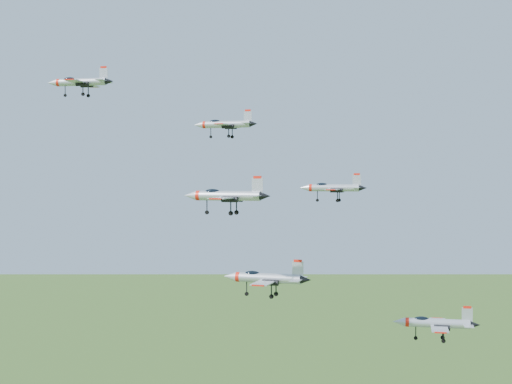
# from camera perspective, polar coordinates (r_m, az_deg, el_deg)

# --- Properties ---
(jet_lead) EXTENTS (12.53, 10.35, 3.35)m
(jet_lead) POSITION_cam_1_polar(r_m,az_deg,el_deg) (131.42, -13.95, 8.54)
(jet_lead) COLOR #B0B4BE
(jet_left_high) EXTENTS (10.66, 8.89, 2.85)m
(jet_left_high) POSITION_cam_1_polar(r_m,az_deg,el_deg) (114.27, -2.54, 5.44)
(jet_left_high) COLOR #B0B4BE
(jet_right_high) EXTENTS (11.98, 10.06, 3.21)m
(jet_right_high) POSITION_cam_1_polar(r_m,az_deg,el_deg) (92.41, -2.46, -0.28)
(jet_right_high) COLOR #B0B4BE
(jet_left_low) EXTENTS (10.77, 8.98, 2.88)m
(jet_left_low) POSITION_cam_1_polar(r_m,az_deg,el_deg) (113.09, 6.10, 0.35)
(jet_left_low) COLOR #B0B4BE
(jet_right_low) EXTENTS (12.88, 10.80, 3.45)m
(jet_right_low) POSITION_cam_1_polar(r_m,az_deg,el_deg) (100.86, 0.76, -6.88)
(jet_right_low) COLOR #B0B4BE
(jet_trail) EXTENTS (12.01, 9.94, 3.21)m
(jet_trail) POSITION_cam_1_polar(r_m,az_deg,el_deg) (104.23, 14.11, -10.13)
(jet_trail) COLOR #B0B4BE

